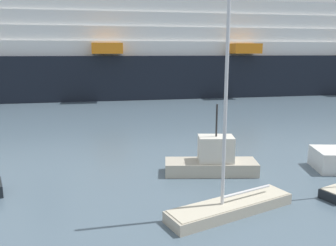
{
  "coord_description": "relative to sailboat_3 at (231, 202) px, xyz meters",
  "views": [
    {
      "loc": [
        -6.61,
        -7.42,
        7.5
      ],
      "look_at": [
        0.0,
        17.82,
        2.08
      ],
      "focal_mm": 36.95,
      "sensor_mm": 36.0,
      "label": 1
    }
  ],
  "objects": [
    {
      "name": "sailboat_3",
      "position": [
        0.0,
        0.0,
        0.0
      ],
      "size": [
        6.71,
        3.15,
        11.79
      ],
      "rotation": [
        0.0,
        0.0,
        3.4
      ],
      "color": "#BCB29E",
      "rests_on": "ground_plane"
    },
    {
      "name": "cruise_ship",
      "position": [
        9.04,
        47.29,
        6.48
      ],
      "size": [
        124.94,
        25.57,
        21.96
      ],
      "rotation": [
        0.0,
        0.0,
        -0.06
      ],
      "color": "black",
      "rests_on": "ground_plane"
    },
    {
      "name": "fishing_boat_1",
      "position": [
        1.2,
        5.28,
        0.28
      ],
      "size": [
        5.96,
        3.18,
        4.38
      ],
      "rotation": [
        0.0,
        0.0,
        -0.25
      ],
      "color": "#BCB29E",
      "rests_on": "ground_plane"
    }
  ]
}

